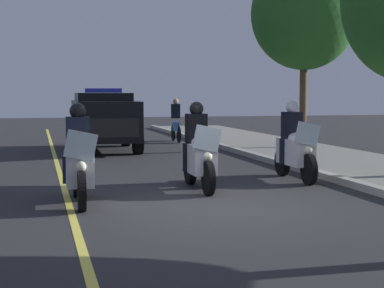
{
  "coord_description": "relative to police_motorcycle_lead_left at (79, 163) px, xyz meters",
  "views": [
    {
      "loc": [
        9.89,
        -2.92,
        1.88
      ],
      "look_at": [
        -1.91,
        0.0,
        0.9
      ],
      "focal_mm": 58.74,
      "sensor_mm": 36.0,
      "label": 1
    }
  ],
  "objects": [
    {
      "name": "police_suv",
      "position": [
        -10.0,
        1.46,
        0.37
      ],
      "size": [
        4.93,
        2.13,
        2.05
      ],
      "color": "black",
      "rests_on": "ground"
    },
    {
      "name": "police_motorcycle_lead_right",
      "position": [
        -1.04,
        2.38,
        0.0
      ],
      "size": [
        2.14,
        0.56,
        1.72
      ],
      "color": "black",
      "rests_on": "ground"
    },
    {
      "name": "police_motorcycle_lead_left",
      "position": [
        0.0,
        0.0,
        0.0
      ],
      "size": [
        2.14,
        0.56,
        1.72
      ],
      "color": "black",
      "rests_on": "ground"
    },
    {
      "name": "ground_plane",
      "position": [
        0.89,
        2.24,
        -0.7
      ],
      "size": [
        80.0,
        80.0,
        0.0
      ],
      "primitive_type": "plane",
      "color": "#28282B"
    },
    {
      "name": "lane_stripe_center",
      "position": [
        0.89,
        -0.18,
        -0.7
      ],
      "size": [
        48.0,
        0.12,
        0.01
      ],
      "primitive_type": "cube",
      "color": "#E0D14C",
      "rests_on": "ground"
    },
    {
      "name": "police_motorcycle_trailing",
      "position": [
        -1.84,
        4.74,
        0.0
      ],
      "size": [
        2.14,
        0.56,
        1.72
      ],
      "color": "black",
      "rests_on": "ground"
    },
    {
      "name": "tree_far_back",
      "position": [
        -8.69,
        7.96,
        3.81
      ],
      "size": [
        3.52,
        3.52,
        6.27
      ],
      "color": "#4C3823",
      "rests_on": "sidewalk_strip"
    },
    {
      "name": "cyclist_background",
      "position": [
        -13.03,
        4.56,
        0.14
      ],
      "size": [
        1.76,
        0.32,
        1.69
      ],
      "color": "black",
      "rests_on": "ground"
    }
  ]
}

